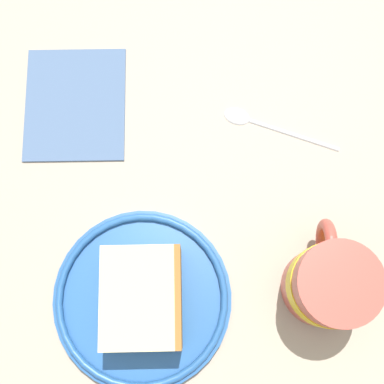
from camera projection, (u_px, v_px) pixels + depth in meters
The scene contains 6 objects.
ground_plane at pixel (161, 271), 56.86cm from camera, with size 135.29×135.29×3.61cm, color tan.
small_plate at pixel (142, 299), 53.58cm from camera, with size 18.51×18.51×1.75cm.
cake_slice at pixel (142, 298), 50.74cm from camera, with size 10.13×8.09×5.50cm.
tea_mug at pixel (330, 284), 50.28cm from camera, with size 10.70×8.21×8.91cm.
teaspoon at pixel (257, 122), 58.47cm from camera, with size 6.48×12.97×0.80cm.
folded_napkin at pixel (75, 104), 59.02cm from camera, with size 13.58×11.37×0.60cm, color slate.
Camera 1 is at (-4.52, -3.08, 55.55)cm, focal length 48.48 mm.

